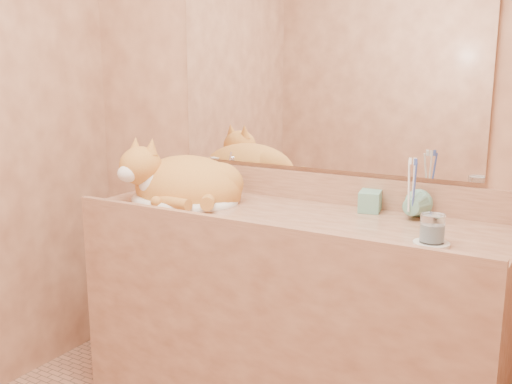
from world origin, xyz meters
The scene contains 12 objects.
wall_back centered at (0.00, 1.00, 1.25)m, with size 2.40×0.02×2.50m, color #935C43.
vanity_counter centered at (0.00, 0.72, 0.42)m, with size 1.60×0.55×0.85m, color brown, non-canonical shape.
mirror centered at (0.00, 0.99, 1.39)m, with size 1.30×0.02×0.80m, color white.
sink_basin centered at (-0.47, 0.70, 0.92)m, with size 0.46×0.39×0.14m, color white, non-canonical shape.
faucet centered at (-0.47, 0.88, 0.93)m, with size 0.04×0.11×0.15m, color white, non-canonical shape.
cat centered at (-0.49, 0.71, 0.94)m, with size 0.49×0.40×0.26m, color #C1752C, non-canonical shape.
soap_dispenser centered at (0.26, 0.88, 0.94)m, with size 0.08×0.08×0.18m, color #6CAD98.
toothbrush_cup centered at (0.43, 0.85, 0.90)m, with size 0.10×0.10×0.10m, color #6CAD98.
toothbrushes centered at (0.43, 0.85, 0.99)m, with size 0.04×0.04×0.24m, color white, non-canonical shape.
saucer centered at (0.56, 0.60, 0.85)m, with size 0.11×0.11×0.01m, color white.
water_glass centered at (0.56, 0.60, 0.90)m, with size 0.07×0.07×0.09m, color white.
lotion_bottle centered at (-0.58, 0.86, 0.91)m, with size 0.05×0.05×0.13m, color white.
Camera 1 is at (0.95, -1.13, 1.37)m, focal length 40.00 mm.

